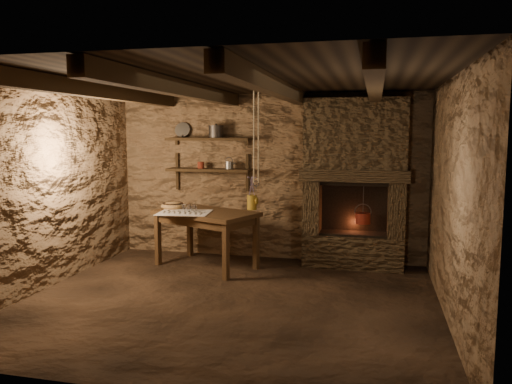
% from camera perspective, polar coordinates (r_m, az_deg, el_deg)
% --- Properties ---
extents(floor, '(4.50, 4.50, 0.00)m').
position_cam_1_polar(floor, '(5.63, -3.06, -12.37)').
color(floor, black).
rests_on(floor, ground).
extents(back_wall, '(4.50, 0.04, 2.40)m').
position_cam_1_polar(back_wall, '(7.28, 1.37, 1.73)').
color(back_wall, brown).
rests_on(back_wall, floor).
extents(front_wall, '(4.50, 0.04, 2.40)m').
position_cam_1_polar(front_wall, '(3.51, -12.55, -4.08)').
color(front_wall, brown).
rests_on(front_wall, floor).
extents(left_wall, '(0.04, 4.00, 2.40)m').
position_cam_1_polar(left_wall, '(6.37, -22.91, 0.44)').
color(left_wall, brown).
rests_on(left_wall, floor).
extents(right_wall, '(0.04, 4.00, 2.40)m').
position_cam_1_polar(right_wall, '(5.18, 21.44, -0.87)').
color(right_wall, brown).
rests_on(right_wall, floor).
extents(ceiling, '(4.50, 4.00, 0.04)m').
position_cam_1_polar(ceiling, '(5.34, -3.23, 12.72)').
color(ceiling, black).
rests_on(ceiling, back_wall).
extents(beam_far_left, '(0.14, 3.95, 0.16)m').
position_cam_1_polar(beam_far_left, '(5.94, -17.48, 10.96)').
color(beam_far_left, black).
rests_on(beam_far_left, ceiling).
extents(beam_mid_left, '(0.14, 3.95, 0.16)m').
position_cam_1_polar(beam_mid_left, '(5.50, -8.32, 11.55)').
color(beam_mid_left, black).
rests_on(beam_mid_left, ceiling).
extents(beam_mid_right, '(0.14, 3.95, 0.16)m').
position_cam_1_polar(beam_mid_right, '(5.21, 2.17, 11.88)').
color(beam_mid_right, black).
rests_on(beam_mid_right, ceiling).
extents(beam_far_right, '(0.14, 3.95, 0.16)m').
position_cam_1_polar(beam_far_right, '(5.11, 13.47, 11.79)').
color(beam_far_right, black).
rests_on(beam_far_right, ceiling).
extents(shelf_lower, '(1.25, 0.30, 0.04)m').
position_cam_1_polar(shelf_lower, '(7.35, -5.39, 2.53)').
color(shelf_lower, black).
rests_on(shelf_lower, back_wall).
extents(shelf_upper, '(1.25, 0.30, 0.04)m').
position_cam_1_polar(shelf_upper, '(7.33, -5.43, 6.04)').
color(shelf_upper, black).
rests_on(shelf_upper, back_wall).
extents(hearth, '(1.43, 0.51, 2.30)m').
position_cam_1_polar(hearth, '(6.89, 11.17, 1.53)').
color(hearth, '#36291B').
rests_on(hearth, floor).
extents(work_table, '(1.56, 1.24, 0.78)m').
position_cam_1_polar(work_table, '(6.91, -5.71, -5.13)').
color(work_table, '#352312').
rests_on(work_table, floor).
extents(linen_cloth, '(0.74, 0.63, 0.01)m').
position_cam_1_polar(linen_cloth, '(6.74, -8.19, -2.33)').
color(linen_cloth, beige).
rests_on(linen_cloth, work_table).
extents(pewter_cutlery_row, '(0.59, 0.29, 0.01)m').
position_cam_1_polar(pewter_cutlery_row, '(6.72, -8.26, -2.28)').
color(pewter_cutlery_row, gray).
rests_on(pewter_cutlery_row, linen_cloth).
extents(drinking_glasses, '(0.22, 0.07, 0.09)m').
position_cam_1_polar(drinking_glasses, '(6.84, -7.62, -1.78)').
color(drinking_glasses, white).
rests_on(drinking_glasses, linen_cloth).
extents(stoneware_jug, '(0.17, 0.17, 0.47)m').
position_cam_1_polar(stoneware_jug, '(6.91, -0.45, -0.38)').
color(stoneware_jug, olive).
rests_on(stoneware_jug, work_table).
extents(wooden_bowl, '(0.41, 0.41, 0.12)m').
position_cam_1_polar(wooden_bowl, '(7.11, -9.49, -1.58)').
color(wooden_bowl, olive).
rests_on(wooden_bowl, work_table).
extents(iron_stockpot, '(0.26, 0.26, 0.16)m').
position_cam_1_polar(iron_stockpot, '(7.29, -4.58, 6.83)').
color(iron_stockpot, '#2D2A28').
rests_on(iron_stockpot, shelf_upper).
extents(tin_pan, '(0.23, 0.12, 0.23)m').
position_cam_1_polar(tin_pan, '(7.57, -8.39, 7.04)').
color(tin_pan, gray).
rests_on(tin_pan, shelf_upper).
extents(small_kettle, '(0.17, 0.14, 0.17)m').
position_cam_1_polar(small_kettle, '(7.25, -3.09, 3.08)').
color(small_kettle, gray).
rests_on(small_kettle, shelf_lower).
extents(rusty_tin, '(0.10, 0.10, 0.10)m').
position_cam_1_polar(rusty_tin, '(7.38, -6.32, 3.07)').
color(rusty_tin, '#611E13').
rests_on(rusty_tin, shelf_lower).
extents(red_pot, '(0.27, 0.27, 0.54)m').
position_cam_1_polar(red_pot, '(6.91, 12.11, -2.87)').
color(red_pot, maroon).
rests_on(red_pot, hearth).
extents(hanging_ropes, '(0.08, 0.08, 1.20)m').
position_cam_1_polar(hanging_ropes, '(6.32, 0.01, 6.39)').
color(hanging_ropes, beige).
rests_on(hanging_ropes, ceiling).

